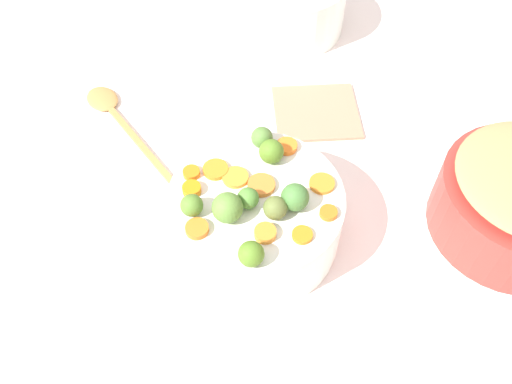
% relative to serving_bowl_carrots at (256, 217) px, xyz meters
% --- Properties ---
extents(tabletop, '(2.40, 2.40, 0.02)m').
position_rel_serving_bowl_carrots_xyz_m(tabletop, '(-0.04, -0.02, -0.06)').
color(tabletop, white).
rests_on(tabletop, ground).
extents(serving_bowl_carrots, '(0.25, 0.25, 0.10)m').
position_rel_serving_bowl_carrots_xyz_m(serving_bowl_carrots, '(0.00, 0.00, 0.00)').
color(serving_bowl_carrots, white).
rests_on(serving_bowl_carrots, tabletop).
extents(carrot_slice_0, '(0.03, 0.03, 0.01)m').
position_rel_serving_bowl_carrots_xyz_m(carrot_slice_0, '(-0.06, 0.07, 0.05)').
color(carrot_slice_0, orange).
rests_on(carrot_slice_0, serving_bowl_carrots).
extents(carrot_slice_1, '(0.03, 0.03, 0.01)m').
position_rel_serving_bowl_carrots_xyz_m(carrot_slice_1, '(0.09, -0.04, 0.05)').
color(carrot_slice_1, orange).
rests_on(carrot_slice_1, serving_bowl_carrots).
extents(carrot_slice_2, '(0.04, 0.04, 0.01)m').
position_rel_serving_bowl_carrots_xyz_m(carrot_slice_2, '(0.03, -0.03, 0.05)').
color(carrot_slice_2, orange).
rests_on(carrot_slice_2, serving_bowl_carrots).
extents(carrot_slice_3, '(0.04, 0.04, 0.01)m').
position_rel_serving_bowl_carrots_xyz_m(carrot_slice_3, '(-0.01, 0.07, 0.06)').
color(carrot_slice_3, orange).
rests_on(carrot_slice_3, serving_bowl_carrots).
extents(carrot_slice_4, '(0.04, 0.04, 0.01)m').
position_rel_serving_bowl_carrots_xyz_m(carrot_slice_4, '(-0.05, -0.09, 0.05)').
color(carrot_slice_4, orange).
rests_on(carrot_slice_4, serving_bowl_carrots).
extents(carrot_slice_5, '(0.03, 0.03, 0.01)m').
position_rel_serving_bowl_carrots_xyz_m(carrot_slice_5, '(-0.10, 0.03, 0.05)').
color(carrot_slice_5, orange).
rests_on(carrot_slice_5, serving_bowl_carrots).
extents(carrot_slice_6, '(0.05, 0.05, 0.01)m').
position_rel_serving_bowl_carrots_xyz_m(carrot_slice_6, '(-0.09, -0.01, 0.05)').
color(carrot_slice_6, orange).
rests_on(carrot_slice_6, serving_bowl_carrots).
extents(carrot_slice_7, '(0.04, 0.04, 0.01)m').
position_rel_serving_bowl_carrots_xyz_m(carrot_slice_7, '(0.09, -0.01, 0.06)').
color(carrot_slice_7, orange).
rests_on(carrot_slice_7, serving_bowl_carrots).
extents(carrot_slice_8, '(0.04, 0.04, 0.01)m').
position_rel_serving_bowl_carrots_xyz_m(carrot_slice_8, '(0.08, 0.05, 0.05)').
color(carrot_slice_8, orange).
rests_on(carrot_slice_8, serving_bowl_carrots).
extents(carrot_slice_9, '(0.04, 0.04, 0.01)m').
position_rel_serving_bowl_carrots_xyz_m(carrot_slice_9, '(0.06, -0.05, 0.05)').
color(carrot_slice_9, orange).
rests_on(carrot_slice_9, serving_bowl_carrots).
extents(carrot_slice_10, '(0.05, 0.05, 0.01)m').
position_rel_serving_bowl_carrots_xyz_m(carrot_slice_10, '(-0.01, -0.02, 0.05)').
color(carrot_slice_10, orange).
rests_on(carrot_slice_10, serving_bowl_carrots).
extents(brussels_sprout_0, '(0.03, 0.03, 0.03)m').
position_rel_serving_bowl_carrots_xyz_m(brussels_sprout_0, '(-0.01, -0.10, 0.07)').
color(brussels_sprout_0, '#537C37').
rests_on(brussels_sprout_0, serving_bowl_carrots).
extents(brussels_sprout_1, '(0.03, 0.03, 0.03)m').
position_rel_serving_bowl_carrots_xyz_m(brussels_sprout_1, '(0.01, 0.01, 0.07)').
color(brussels_sprout_1, '#4E8334').
rests_on(brussels_sprout_1, serving_bowl_carrots).
extents(brussels_sprout_2, '(0.04, 0.04, 0.04)m').
position_rel_serving_bowl_carrots_xyz_m(brussels_sprout_2, '(0.04, 0.03, 0.07)').
color(brussels_sprout_2, '#5C8838').
rests_on(brussels_sprout_2, serving_bowl_carrots).
extents(brussels_sprout_3, '(0.03, 0.03, 0.03)m').
position_rel_serving_bowl_carrots_xyz_m(brussels_sprout_3, '(-0.02, 0.03, 0.07)').
color(brussels_sprout_3, '#5C6C33').
rests_on(brussels_sprout_3, serving_bowl_carrots).
extents(brussels_sprout_4, '(0.04, 0.04, 0.04)m').
position_rel_serving_bowl_carrots_xyz_m(brussels_sprout_4, '(-0.05, 0.02, 0.07)').
color(brussels_sprout_4, '#457938').
rests_on(brussels_sprout_4, serving_bowl_carrots).
extents(brussels_sprout_5, '(0.03, 0.03, 0.03)m').
position_rel_serving_bowl_carrots_xyz_m(brussels_sprout_5, '(0.09, 0.02, 0.07)').
color(brussels_sprout_5, '#527C2C').
rests_on(brussels_sprout_5, serving_bowl_carrots).
extents(brussels_sprout_6, '(0.04, 0.04, 0.04)m').
position_rel_serving_bowl_carrots_xyz_m(brussels_sprout_6, '(-0.02, -0.07, 0.07)').
color(brussels_sprout_6, '#527D25').
rests_on(brussels_sprout_6, serving_bowl_carrots).
extents(brussels_sprout_7, '(0.03, 0.03, 0.03)m').
position_rel_serving_bowl_carrots_xyz_m(brussels_sprout_7, '(0.01, 0.10, 0.07)').
color(brussels_sprout_7, '#527C24').
rests_on(brussels_sprout_7, serving_bowl_carrots).
extents(wooden_spoon, '(0.20, 0.27, 0.01)m').
position_rel_serving_bowl_carrots_xyz_m(wooden_spoon, '(0.25, -0.27, -0.04)').
color(wooden_spoon, '#B48346').
rests_on(wooden_spoon, tabletop).
extents(casserole_dish, '(0.23, 0.23, 0.11)m').
position_rel_serving_bowl_carrots_xyz_m(casserole_dish, '(-0.09, -0.52, 0.01)').
color(casserole_dish, white).
rests_on(casserole_dish, tabletop).
extents(dish_towel, '(0.16, 0.14, 0.01)m').
position_rel_serving_bowl_carrots_xyz_m(dish_towel, '(-0.12, -0.26, -0.05)').
color(dish_towel, tan).
rests_on(dish_towel, tabletop).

